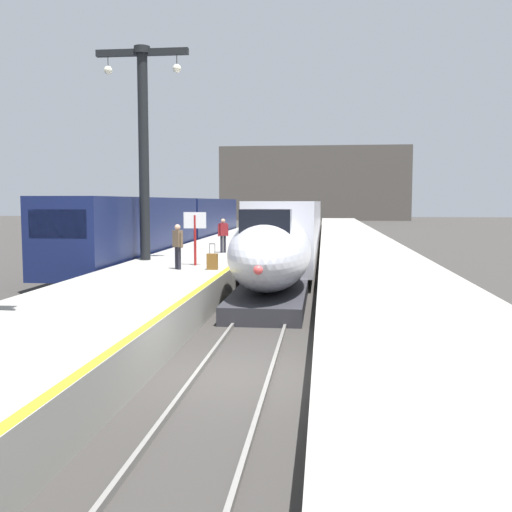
{
  "coord_description": "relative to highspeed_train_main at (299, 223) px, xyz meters",
  "views": [
    {
      "loc": [
        1.8,
        -11.93,
        3.59
      ],
      "look_at": [
        -0.39,
        7.53,
        1.8
      ],
      "focal_mm": 41.94,
      "sensor_mm": 36.0,
      "label": 1
    }
  ],
  "objects": [
    {
      "name": "rail_secondary_right",
      "position": [
        -7.35,
        -5.29,
        -1.89
      ],
      "size": [
        0.08,
        110.0,
        0.12
      ],
      "primitive_type": "cube",
      "color": "slate",
      "rests_on": "ground"
    },
    {
      "name": "passenger_near_edge",
      "position": [
        -3.6,
        -22.91,
        0.09
      ],
      "size": [
        0.45,
        0.41,
        1.69
      ],
      "color": "#23232D",
      "rests_on": "platform_left"
    },
    {
      "name": "station_column_mid",
      "position": [
        -5.9,
        -19.49,
        4.57
      ],
      "size": [
        4.0,
        0.68,
        9.08
      ],
      "color": "black",
      "rests_on": "platform_left"
    },
    {
      "name": "rolling_suitcase",
      "position": [
        -2.31,
        -22.85,
        -0.59
      ],
      "size": [
        0.4,
        0.22,
        0.98
      ],
      "color": "brown",
      "rests_on": "platform_left"
    },
    {
      "name": "terminus_back_wall",
      "position": [
        0.0,
        69.21,
        5.05
      ],
      "size": [
        36.0,
        2.0,
        14.0
      ],
      "primitive_type": "cube",
      "color": "#4C4742",
      "rests_on": "ground"
    },
    {
      "name": "rail_main_left",
      "position": [
        -0.75,
        -5.29,
        -1.89
      ],
      "size": [
        0.08,
        110.0,
        0.12
      ],
      "primitive_type": "cube",
      "color": "slate",
      "rests_on": "ground"
    },
    {
      "name": "regional_train_adjacent",
      "position": [
        -8.1,
        -5.19,
        0.18
      ],
      "size": [
        2.85,
        36.6,
        3.8
      ],
      "color": "#141E4C",
      "rests_on": "ground"
    },
    {
      "name": "ground_plane",
      "position": [
        0.0,
        -32.79,
        -1.95
      ],
      "size": [
        260.0,
        260.0,
        0.0
      ],
      "primitive_type": "plane",
      "color": "#33302D"
    },
    {
      "name": "rail_main_right",
      "position": [
        0.75,
        -5.29,
        -1.89
      ],
      "size": [
        0.08,
        110.0,
        0.12
      ],
      "primitive_type": "cube",
      "color": "slate",
      "rests_on": "ground"
    },
    {
      "name": "rail_secondary_left",
      "position": [
        -8.85,
        -5.29,
        -1.89
      ],
      "size": [
        0.08,
        110.0,
        0.12
      ],
      "primitive_type": "cube",
      "color": "slate",
      "rests_on": "ground"
    },
    {
      "name": "highspeed_train_main",
      "position": [
        0.0,
        0.0,
        0.0
      ],
      "size": [
        2.92,
        57.91,
        3.6
      ],
      "color": "silver",
      "rests_on": "ground"
    },
    {
      "name": "platform_left_safety_stripe",
      "position": [
        -1.77,
        -8.04,
        -0.9
      ],
      "size": [
        0.2,
        107.8,
        0.01
      ],
      "primitive_type": "cube",
      "color": "yellow",
      "rests_on": "platform_left"
    },
    {
      "name": "passenger_mid_platform",
      "position": [
        -3.14,
        -15.47,
        0.09
      ],
      "size": [
        0.48,
        0.4,
        1.69
      ],
      "color": "#23232D",
      "rests_on": "platform_left"
    },
    {
      "name": "platform_left",
      "position": [
        -4.05,
        -8.04,
        -1.42
      ],
      "size": [
        4.8,
        110.0,
        1.05
      ],
      "primitive_type": "cube",
      "color": "gray",
      "rests_on": "ground"
    },
    {
      "name": "departure_info_board",
      "position": [
        -3.26,
        -21.46,
        0.61
      ],
      "size": [
        0.9,
        0.1,
        2.12
      ],
      "color": "maroon",
      "rests_on": "platform_left"
    },
    {
      "name": "platform_right",
      "position": [
        4.05,
        -8.04,
        -1.42
      ],
      "size": [
        4.8,
        110.0,
        1.05
      ],
      "primitive_type": "cube",
      "color": "gray",
      "rests_on": "ground"
    }
  ]
}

